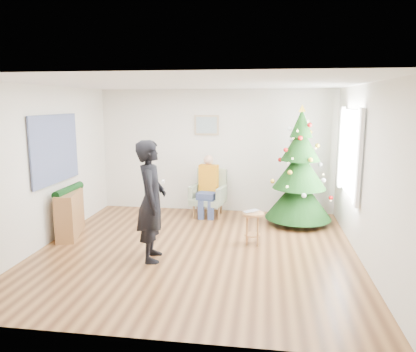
% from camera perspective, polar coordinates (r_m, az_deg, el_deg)
% --- Properties ---
extents(floor, '(5.00, 5.00, 0.00)m').
position_cam_1_polar(floor, '(6.57, -1.64, -10.40)').
color(floor, brown).
rests_on(floor, ground).
extents(ceiling, '(5.00, 5.00, 0.00)m').
position_cam_1_polar(ceiling, '(6.15, -1.77, 12.88)').
color(ceiling, white).
rests_on(ceiling, wall_back).
extents(wall_back, '(5.00, 0.00, 5.00)m').
position_cam_1_polar(wall_back, '(8.68, 1.15, 3.54)').
color(wall_back, silver).
rests_on(wall_back, floor).
extents(wall_front, '(5.00, 0.00, 5.00)m').
position_cam_1_polar(wall_front, '(3.85, -8.15, -5.23)').
color(wall_front, silver).
rests_on(wall_front, floor).
extents(wall_left, '(0.00, 5.00, 5.00)m').
position_cam_1_polar(wall_left, '(7.10, -22.00, 1.27)').
color(wall_left, silver).
rests_on(wall_left, floor).
extents(wall_right, '(0.00, 5.00, 5.00)m').
position_cam_1_polar(wall_right, '(6.30, 21.29, 0.26)').
color(wall_right, silver).
rests_on(wall_right, floor).
extents(window_panel, '(0.04, 1.30, 1.40)m').
position_cam_1_polar(window_panel, '(7.24, 19.42, 3.20)').
color(window_panel, white).
rests_on(window_panel, wall_right).
extents(curtains, '(0.05, 1.75, 1.50)m').
position_cam_1_polar(curtains, '(7.23, 19.18, 3.20)').
color(curtains, white).
rests_on(curtains, wall_right).
extents(christmas_tree, '(1.27, 1.27, 2.29)m').
position_cam_1_polar(christmas_tree, '(7.89, 12.76, 0.63)').
color(christmas_tree, '#3F2816').
rests_on(christmas_tree, floor).
extents(stool, '(0.36, 0.36, 0.54)m').
position_cam_1_polar(stool, '(6.79, 6.28, -7.28)').
color(stool, brown).
rests_on(stool, floor).
extents(laptop, '(0.35, 0.34, 0.02)m').
position_cam_1_polar(laptop, '(6.71, 6.33, -5.04)').
color(laptop, silver).
rests_on(laptop, stool).
extents(armchair, '(0.77, 0.73, 0.96)m').
position_cam_1_polar(armchair, '(8.43, 0.11, -3.23)').
color(armchair, gray).
rests_on(armchair, floor).
extents(seated_person, '(0.43, 0.58, 1.26)m').
position_cam_1_polar(seated_person, '(8.32, -0.01, -1.36)').
color(seated_person, navy).
rests_on(seated_person, armchair).
extents(standing_man, '(0.54, 0.72, 1.80)m').
position_cam_1_polar(standing_man, '(6.02, -7.96, -3.49)').
color(standing_man, black).
rests_on(standing_man, floor).
extents(game_controller, '(0.06, 0.13, 0.04)m').
position_cam_1_polar(game_controller, '(5.88, -6.32, -0.80)').
color(game_controller, white).
rests_on(game_controller, standing_man).
extents(console, '(0.54, 1.04, 0.80)m').
position_cam_1_polar(console, '(7.55, -18.85, -5.00)').
color(console, brown).
rests_on(console, floor).
extents(garland, '(0.14, 0.90, 0.14)m').
position_cam_1_polar(garland, '(7.46, -19.03, -1.89)').
color(garland, black).
rests_on(garland, console).
extents(tapestry, '(0.03, 1.50, 1.15)m').
position_cam_1_polar(tapestry, '(7.31, -20.69, 3.57)').
color(tapestry, black).
rests_on(tapestry, wall_left).
extents(framed_picture, '(0.52, 0.05, 0.42)m').
position_cam_1_polar(framed_picture, '(8.62, -0.20, 7.17)').
color(framed_picture, tan).
rests_on(framed_picture, wall_back).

